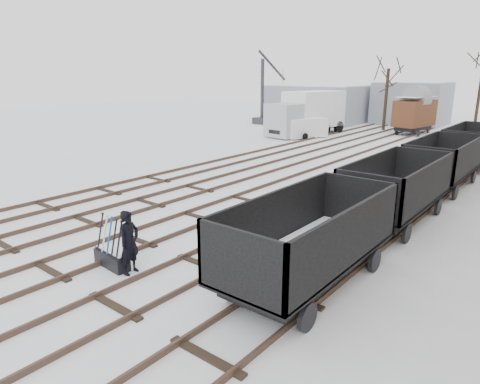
% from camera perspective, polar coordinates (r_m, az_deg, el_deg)
% --- Properties ---
extents(ground, '(120.00, 120.00, 0.00)m').
position_cam_1_polar(ground, '(14.78, -13.58, -6.32)').
color(ground, white).
rests_on(ground, ground).
extents(tracks, '(13.90, 52.00, 0.16)m').
position_cam_1_polar(tracks, '(25.08, 11.81, 3.00)').
color(tracks, black).
rests_on(tracks, ground).
extents(shed_left, '(10.00, 8.00, 4.10)m').
position_cam_1_polar(shed_left, '(50.43, 10.49, 11.55)').
color(shed_left, '#949AA7').
rests_on(shed_left, ground).
extents(shed_right, '(7.00, 6.00, 4.50)m').
position_cam_1_polar(shed_right, '(50.60, 21.89, 10.95)').
color(shed_right, '#949AA7').
rests_on(shed_right, ground).
extents(ground_frame, '(1.33, 0.52, 1.49)m').
position_cam_1_polar(ground_frame, '(12.97, -16.72, -8.37)').
color(ground_frame, black).
rests_on(ground_frame, ground).
extents(worker, '(0.53, 0.72, 1.83)m').
position_cam_1_polar(worker, '(12.21, -14.53, -6.52)').
color(worker, black).
rests_on(worker, ground).
extents(freight_wagon_a, '(2.32, 5.81, 2.37)m').
position_cam_1_polar(freight_wagon_a, '(11.34, 9.17, -8.00)').
color(freight_wagon_a, black).
rests_on(freight_wagon_a, ground).
extents(freight_wagon_b, '(2.32, 5.81, 2.37)m').
position_cam_1_polar(freight_wagon_b, '(16.91, 20.06, -0.79)').
color(freight_wagon_b, black).
rests_on(freight_wagon_b, ground).
extents(freight_wagon_c, '(2.32, 5.81, 2.37)m').
position_cam_1_polar(freight_wagon_c, '(22.92, 25.38, 2.77)').
color(freight_wagon_c, black).
rests_on(freight_wagon_c, ground).
extents(freight_wagon_d, '(2.32, 5.81, 2.37)m').
position_cam_1_polar(freight_wagon_d, '(29.10, 28.48, 4.83)').
color(freight_wagon_d, black).
rests_on(freight_wagon_d, ground).
extents(box_van_wagon, '(2.96, 4.69, 3.35)m').
position_cam_1_polar(box_van_wagon, '(42.27, 22.26, 9.80)').
color(box_van_wagon, black).
rests_on(box_van_wagon, ground).
extents(lorry, '(3.69, 8.69, 3.82)m').
position_cam_1_polar(lorry, '(39.23, 8.91, 10.40)').
color(lorry, black).
rests_on(lorry, ground).
extents(panel_van, '(2.99, 4.13, 1.67)m').
position_cam_1_polar(panel_van, '(37.34, 8.64, 8.47)').
color(panel_van, white).
rests_on(panel_van, ground).
extents(crane, '(1.71, 4.56, 7.72)m').
position_cam_1_polar(crane, '(47.49, 3.09, 11.52)').
color(crane, '#2D2D32').
rests_on(crane, ground).
extents(tree_far_left, '(0.30, 0.30, 5.80)m').
position_cam_1_polar(tree_far_left, '(44.36, 18.87, 11.57)').
color(tree_far_left, black).
rests_on(tree_far_left, ground).
extents(tree_far_right, '(0.30, 0.30, 8.23)m').
position_cam_1_polar(tree_far_right, '(49.94, 29.39, 12.20)').
color(tree_far_right, black).
rests_on(tree_far_right, ground).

